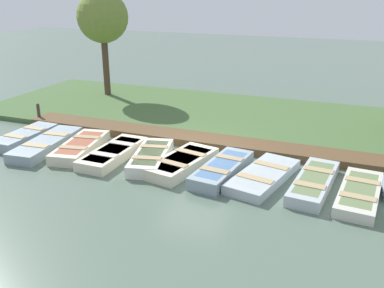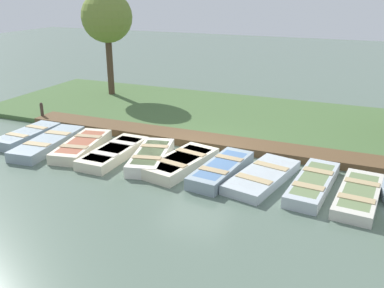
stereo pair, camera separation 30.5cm
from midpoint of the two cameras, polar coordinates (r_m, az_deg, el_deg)
ground_plane at (r=15.44m, az=1.00°, el=-1.84°), size 80.00×80.00×0.00m
shore_bank at (r=19.87m, az=6.41°, el=3.48°), size 8.00×24.00×0.21m
dock_walkway at (r=16.67m, az=2.88°, el=0.37°), size 1.22×16.23×0.29m
rowboat_0 at (r=18.26m, az=-20.62°, el=1.07°), size 2.82×1.06×0.42m
rowboat_1 at (r=17.16m, az=-18.13°, el=0.15°), size 3.57×1.43×0.40m
rowboat_2 at (r=16.49m, az=-13.97°, el=-0.25°), size 3.22×1.66×0.40m
rowboat_3 at (r=15.64m, az=-9.84°, el=-1.12°), size 3.18×1.16×0.38m
rowboat_4 at (r=14.99m, az=-4.90°, el=-1.73°), size 3.06×1.72×0.43m
rowboat_5 at (r=14.49m, az=-0.84°, el=-2.51°), size 3.15×1.79×0.41m
rowboat_6 at (r=14.00m, az=4.57°, el=-3.40°), size 3.19×1.36×0.42m
rowboat_7 at (r=13.77m, az=10.00°, el=-4.30°), size 3.38×1.89×0.33m
rowboat_8 at (r=13.58m, az=16.44°, el=-5.09°), size 3.32×1.29×0.39m
rowboat_9 at (r=13.36m, az=21.94°, el=-6.32°), size 3.15×1.33×0.34m
mooring_post_near at (r=20.53m, az=-18.96°, el=4.05°), size 0.14×0.14×0.90m
park_tree_far_left at (r=23.62m, az=-10.92°, el=16.19°), size 2.66×2.66×5.64m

